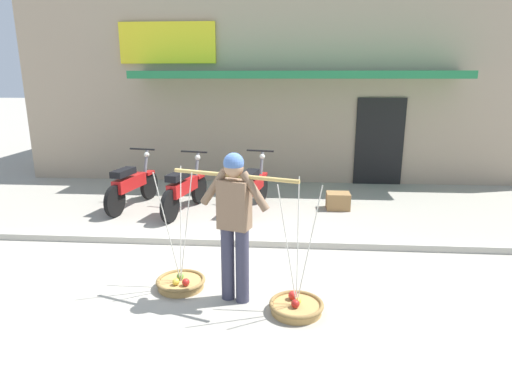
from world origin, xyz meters
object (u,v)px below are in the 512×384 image
(wooden_crate, at_px, (338,201))
(motorcycle_nearest_shop, at_px, (132,185))
(motorcycle_third_in_row, at_px, (253,187))
(fruit_basket_left_side, at_px, (181,282))
(motorcycle_second_in_row, at_px, (184,189))
(fruit_vendor, at_px, (234,218))
(fruit_basket_right_side, at_px, (296,306))

(wooden_crate, bearing_deg, motorcycle_nearest_shop, -177.07)
(wooden_crate, bearing_deg, motorcycle_third_in_row, -172.16)
(fruit_basket_left_side, bearing_deg, motorcycle_second_in_row, 102.31)
(fruit_vendor, height_order, fruit_basket_left_side, fruit_vendor)
(wooden_crate, bearing_deg, fruit_vendor, -113.07)
(fruit_basket_right_side, distance_m, motorcycle_third_in_row, 3.72)
(fruit_basket_left_side, bearing_deg, fruit_basket_right_side, -18.25)
(motorcycle_nearest_shop, distance_m, motorcycle_second_in_row, 1.11)
(motorcycle_second_in_row, height_order, motorcycle_third_in_row, same)
(fruit_basket_left_side, relative_size, motorcycle_third_in_row, 0.81)
(motorcycle_nearest_shop, distance_m, motorcycle_third_in_row, 2.35)
(motorcycle_third_in_row, bearing_deg, motorcycle_second_in_row, -170.52)
(fruit_basket_left_side, bearing_deg, motorcycle_nearest_shop, 118.46)
(motorcycle_third_in_row, bearing_deg, fruit_basket_left_side, -101.09)
(fruit_basket_left_side, height_order, motorcycle_nearest_shop, fruit_basket_left_side)
(fruit_vendor, height_order, motorcycle_second_in_row, fruit_vendor)
(fruit_vendor, xyz_separation_m, motorcycle_nearest_shop, (-2.42, 3.41, -0.52))
(fruit_vendor, xyz_separation_m, fruit_basket_left_side, (-0.69, 0.23, -0.90))
(fruit_basket_left_side, height_order, motorcycle_second_in_row, fruit_basket_left_side)
(fruit_basket_left_side, bearing_deg, wooden_crate, 56.68)
(fruit_vendor, relative_size, fruit_basket_right_side, 1.17)
(fruit_basket_left_side, relative_size, motorcycle_nearest_shop, 0.81)
(fruit_vendor, distance_m, fruit_basket_right_side, 1.16)
(fruit_vendor, height_order, wooden_crate, fruit_vendor)
(fruit_vendor, bearing_deg, motorcycle_nearest_shop, 125.29)
(motorcycle_third_in_row, height_order, wooden_crate, motorcycle_third_in_row)
(motorcycle_second_in_row, bearing_deg, motorcycle_third_in_row, 9.48)
(fruit_basket_left_side, height_order, wooden_crate, fruit_basket_left_side)
(fruit_vendor, bearing_deg, motorcycle_second_in_row, 112.73)
(fruit_basket_left_side, height_order, fruit_basket_right_side, same)
(motorcycle_second_in_row, bearing_deg, wooden_crate, 8.56)
(motorcycle_nearest_shop, bearing_deg, fruit_basket_left_side, -61.54)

